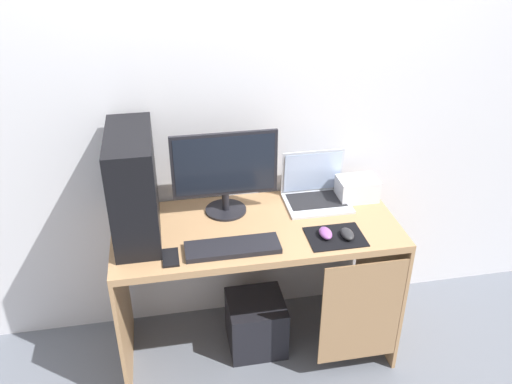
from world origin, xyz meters
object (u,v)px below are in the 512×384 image
keyboard (233,247)px  cell_phone (171,258)px  laptop (315,192)px  mouse_left (326,233)px  projector (357,189)px  pc_tower (134,185)px  monitor (225,172)px  subwoofer (256,324)px  mouse_right (347,234)px

keyboard → cell_phone: (-0.27, -0.02, -0.01)m
laptop → mouse_left: bearing=-97.9°
keyboard → cell_phone: keyboard is taller
projector → keyboard: size_ratio=0.48×
pc_tower → monitor: pc_tower is taller
laptop → cell_phone: size_ratio=2.46×
monitor → laptop: 0.49m
keyboard → subwoofer: bearing=51.4°
mouse_right → subwoofer: size_ratio=0.33×
keyboard → mouse_right: bearing=-0.5°
laptop → keyboard: size_ratio=0.76×
subwoofer → monitor: bearing=129.6°
pc_tower → projector: (1.10, 0.11, -0.19)m
cell_phone → keyboard: bearing=3.3°
subwoofer → laptop: bearing=27.7°
keyboard → mouse_left: mouse_left is taller
monitor → keyboard: 0.39m
mouse_left → cell_phone: size_ratio=0.74×
projector → mouse_left: projector is taller
monitor → mouse_right: (0.51, -0.33, -0.20)m
keyboard → subwoofer: (0.14, 0.17, -0.63)m
mouse_right → keyboard: bearing=179.5°
pc_tower → keyboard: (0.41, -0.22, -0.24)m
projector → mouse_left: (-0.26, -0.31, -0.04)m
monitor → keyboard: bearing=-92.7°
projector → subwoofer: (-0.55, -0.16, -0.68)m
mouse_right → subwoofer: mouse_right is taller
mouse_left → subwoofer: (-0.29, 0.15, -0.64)m
laptop → keyboard: laptop is taller
mouse_right → cell_phone: 0.80m
laptop → projector: laptop is taller
pc_tower → monitor: 0.43m
projector → mouse_right: (-0.17, -0.34, -0.04)m
projector → keyboard: (-0.69, -0.33, -0.05)m
mouse_left → cell_phone: 0.71m
pc_tower → cell_phone: bearing=-60.5°
pc_tower → keyboard: bearing=-28.4°
mouse_right → projector: bearing=63.8°
keyboard → subwoofer: keyboard is taller
monitor → mouse_right: monitor is taller
monitor → mouse_right: 0.64m
laptop → projector: 0.22m
monitor → laptop: (0.46, 0.03, -0.17)m
keyboard → mouse_right: size_ratio=4.38×
monitor → mouse_right: size_ratio=5.25×
monitor → cell_phone: size_ratio=3.88×
projector → subwoofer: bearing=-164.1°
laptop → mouse_right: (0.05, -0.36, -0.03)m
pc_tower → mouse_left: pc_tower is taller
subwoofer → mouse_left: bearing=-27.6°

